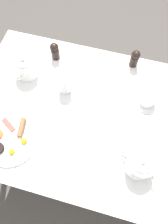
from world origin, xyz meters
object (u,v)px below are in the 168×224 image
(teapot_near, at_px, (140,165))
(teacup_with_saucer_left, at_px, (148,99))
(fork_spare, at_px, (78,69))
(teapot_far, at_px, (26,67))
(fork_by_plate, at_px, (79,117))
(salt_grinder, at_px, (55,51))
(breakfast_plate, at_px, (11,139))
(water_glass_tall, at_px, (65,84))
(knife_by_plate, at_px, (112,87))
(pepper_grinder, at_px, (135,58))

(teapot_near, height_order, teacup_with_saucer_left, teapot_near)
(teapot_near, bearing_deg, fork_spare, 164.95)
(teapot_far, xyz_separation_m, fork_by_plate, (0.18, 0.34, -0.05))
(salt_grinder, bearing_deg, breakfast_plate, -5.71)
(teapot_near, relative_size, fork_spare, 1.01)
(water_glass_tall, xyz_separation_m, fork_by_plate, (0.13, 0.11, -0.05))
(knife_by_plate, bearing_deg, salt_grinder, -106.95)
(teapot_near, distance_m, salt_grinder, 0.73)
(teapot_far, xyz_separation_m, salt_grinder, (-0.14, 0.11, 0.00))
(teacup_with_saucer_left, height_order, pepper_grinder, pepper_grinder)
(water_glass_tall, height_order, salt_grinder, water_glass_tall)
(breakfast_plate, relative_size, knife_by_plate, 1.71)
(teapot_near, bearing_deg, water_glass_tall, 177.58)
(teapot_far, distance_m, teacup_with_saucer_left, 0.65)
(salt_grinder, height_order, fork_spare, salt_grinder)
(breakfast_plate, distance_m, knife_by_plate, 0.57)
(teapot_far, xyz_separation_m, pepper_grinder, (-0.21, 0.54, 0.00))
(knife_by_plate, bearing_deg, fork_spare, -106.87)
(breakfast_plate, relative_size, salt_grinder, 2.52)
(fork_spare, bearing_deg, knife_by_plate, 73.13)
(pepper_grinder, xyz_separation_m, knife_by_plate, (0.17, -0.08, -0.05))
(breakfast_plate, bearing_deg, knife_by_plate, 135.57)
(teapot_near, xyz_separation_m, pepper_grinder, (-0.55, -0.12, 0.00))
(salt_grinder, distance_m, fork_spare, 0.16)
(fork_spare, bearing_deg, breakfast_plate, -21.98)
(teapot_far, relative_size, fork_by_plate, 1.21)
(teapot_far, bearing_deg, salt_grinder, 140.51)
(teapot_near, bearing_deg, breakfast_plate, -144.74)
(fork_spare, bearing_deg, pepper_grinder, 110.47)
(teacup_with_saucer_left, distance_m, pepper_grinder, 0.24)
(pepper_grinder, xyz_separation_m, fork_spare, (0.11, -0.29, -0.05))
(teapot_far, bearing_deg, knife_by_plate, 93.49)
(water_glass_tall, relative_size, knife_by_plate, 0.71)
(teapot_near, bearing_deg, knife_by_plate, 149.74)
(knife_by_plate, height_order, fork_spare, same)
(teacup_with_saucer_left, xyz_separation_m, salt_grinder, (-0.15, -0.54, 0.03))
(salt_grinder, xyz_separation_m, knife_by_plate, (0.11, 0.35, -0.05))
(teapot_near, distance_m, water_glass_tall, 0.53)
(salt_grinder, bearing_deg, teacup_with_saucer_left, 74.54)
(salt_grinder, relative_size, fork_by_plate, 0.62)
(water_glass_tall, distance_m, fork_by_plate, 0.18)
(breakfast_plate, distance_m, pepper_grinder, 0.76)
(pepper_grinder, bearing_deg, fork_by_plate, -27.57)
(fork_spare, bearing_deg, fork_by_plate, 17.91)
(salt_grinder, bearing_deg, fork_by_plate, 35.65)
(breakfast_plate, bearing_deg, pepper_grinder, 140.43)
(teacup_with_saucer_left, bearing_deg, fork_by_plate, -61.09)
(teapot_far, relative_size, knife_by_plate, 1.34)
(breakfast_plate, height_order, teacup_with_saucer_left, teacup_with_saucer_left)
(breakfast_plate, bearing_deg, fork_spare, 158.02)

